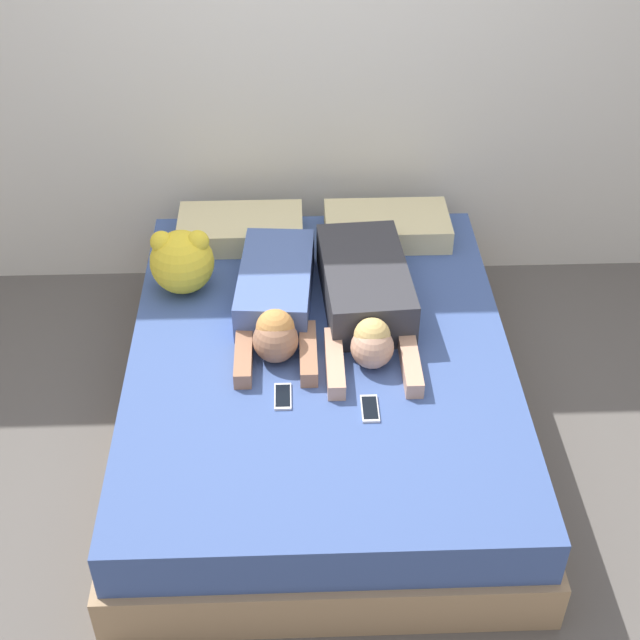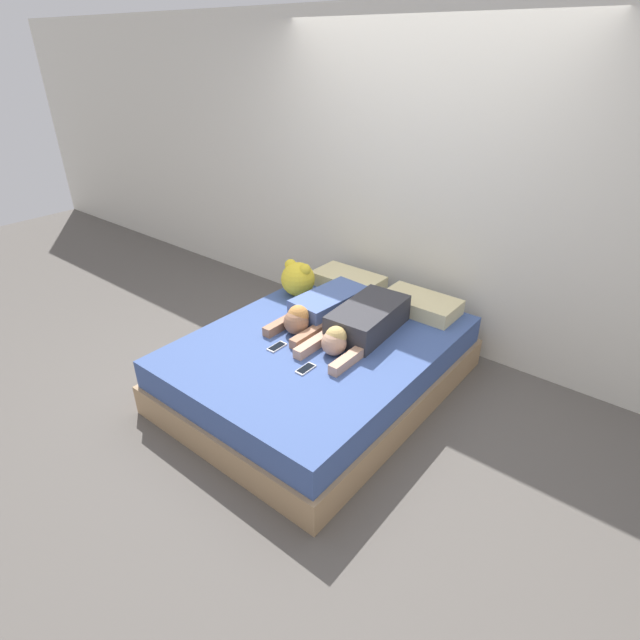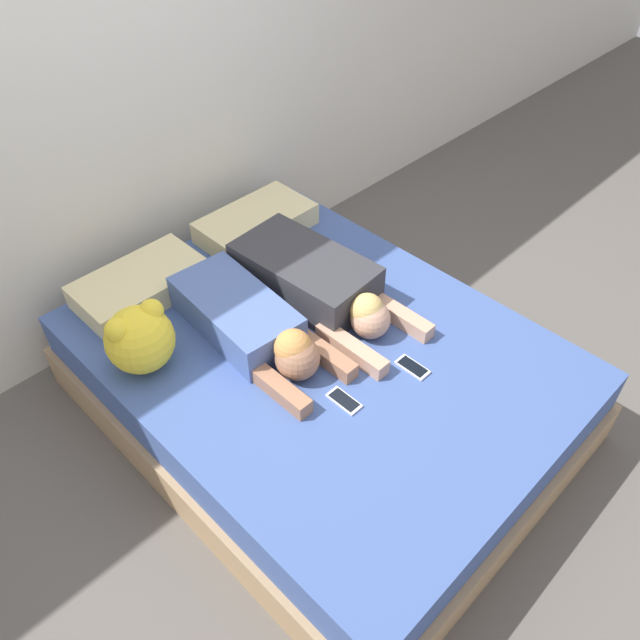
# 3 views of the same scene
# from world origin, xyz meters

# --- Properties ---
(ground_plane) EXTENTS (12.00, 12.00, 0.00)m
(ground_plane) POSITION_xyz_m (0.00, 0.00, 0.00)
(ground_plane) COLOR #5B5651
(wall_back) EXTENTS (12.00, 0.06, 2.60)m
(wall_back) POSITION_xyz_m (0.00, 1.21, 1.30)
(wall_back) COLOR silver
(wall_back) RESTS_ON ground_plane
(bed) EXTENTS (1.64, 2.12, 0.44)m
(bed) POSITION_xyz_m (0.00, 0.00, 0.22)
(bed) COLOR tan
(bed) RESTS_ON ground_plane
(pillow_head_left) EXTENTS (0.60, 0.34, 0.12)m
(pillow_head_left) POSITION_xyz_m (-0.36, 0.83, 0.50)
(pillow_head_left) COLOR beige
(pillow_head_left) RESTS_ON bed
(pillow_head_right) EXTENTS (0.60, 0.34, 0.12)m
(pillow_head_right) POSITION_xyz_m (0.36, 0.83, 0.50)
(pillow_head_right) COLOR beige
(pillow_head_right) RESTS_ON bed
(person_left) EXTENTS (0.36, 0.90, 0.21)m
(person_left) POSITION_xyz_m (-0.18, 0.23, 0.53)
(person_left) COLOR #4C66A5
(person_left) RESTS_ON bed
(person_right) EXTENTS (0.40, 0.97, 0.21)m
(person_right) POSITION_xyz_m (0.21, 0.23, 0.54)
(person_right) COLOR #333338
(person_right) RESTS_ON bed
(cell_phone_left) EXTENTS (0.07, 0.15, 0.01)m
(cell_phone_left) POSITION_xyz_m (-0.16, -0.29, 0.44)
(cell_phone_left) COLOR silver
(cell_phone_left) RESTS_ON bed
(cell_phone_right) EXTENTS (0.07, 0.15, 0.01)m
(cell_phone_right) POSITION_xyz_m (0.18, -0.37, 0.44)
(cell_phone_right) COLOR silver
(cell_phone_right) RESTS_ON bed
(plush_toy) EXTENTS (0.29, 0.29, 0.30)m
(plush_toy) POSITION_xyz_m (-0.60, 0.44, 0.59)
(plush_toy) COLOR yellow
(plush_toy) RESTS_ON bed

